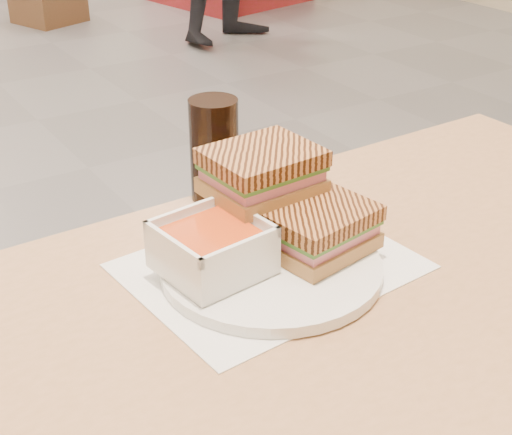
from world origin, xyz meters
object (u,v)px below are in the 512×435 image
main_table (345,394)px  soup_bowl (212,250)px  plate (271,267)px  cola_glass (214,150)px  panini_lower (318,228)px

main_table → soup_bowl: soup_bowl is taller
plate → soup_bowl: bearing=162.1°
cola_glass → panini_lower: bearing=-85.3°
main_table → plate: size_ratio=4.62×
main_table → plate: plate is taller
soup_bowl → cola_glass: cola_glass is taller
main_table → panini_lower: 0.20m
panini_lower → plate: bearing=174.9°
panini_lower → soup_bowl: bearing=168.2°
plate → cola_glass: (0.05, 0.21, 0.06)m
main_table → soup_bowl: 0.23m
cola_glass → soup_bowl: bearing=-120.6°
main_table → soup_bowl: (-0.10, 0.14, 0.16)m
main_table → panini_lower: bearing=72.3°
main_table → panini_lower: (0.04, 0.11, 0.16)m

